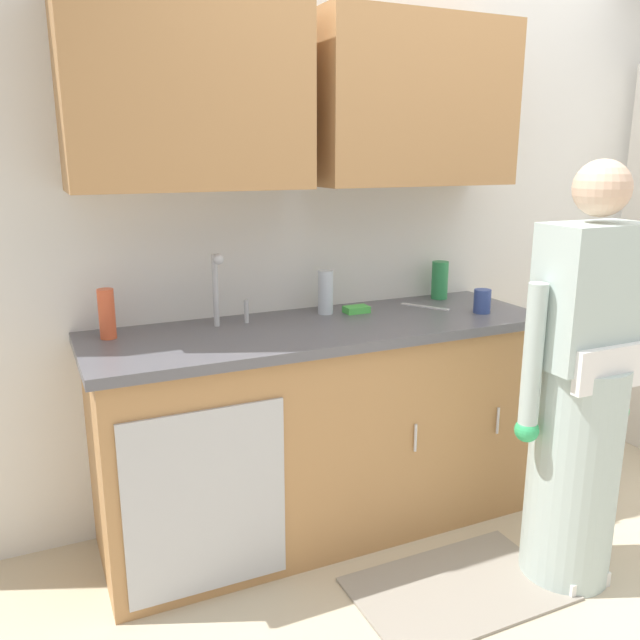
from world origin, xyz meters
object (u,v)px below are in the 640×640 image
Objects in this scene: sink at (237,337)px; cup_by_sink at (482,301)px; bottle_cleaner_spray at (107,314)px; knife_on_counter at (425,307)px; bottle_water_tall at (440,280)px; bottle_dish_liquid at (325,292)px; sponge at (356,309)px; person_at_sink at (579,411)px.

cup_by_sink is at bearing -6.51° from sink.
knife_on_counter is at bearing -2.79° from bottle_cleaner_spray.
bottle_water_tall is at bearing 10.39° from sink.
bottle_dish_liquid is 0.94m from bottle_cleaner_spray.
bottle_dish_liquid is 1.78× the size of sponge.
bottle_cleaner_spray is 1.42m from knife_on_counter.
bottle_dish_liquid reaches higher than knife_on_counter.
cup_by_sink is 0.44× the size of knife_on_counter.
bottle_dish_liquid and bottle_cleaner_spray have the same top height.
bottle_dish_liquid is 1.00× the size of bottle_cleaner_spray.
sponge is at bearing 51.72° from knife_on_counter.
cup_by_sink is at bearing -23.45° from bottle_dish_liquid.
sink is 0.61m from sponge.
sink is 4.69× the size of cup_by_sink.
cup_by_sink is at bearing 89.42° from person_at_sink.
sink is 0.31× the size of person_at_sink.
sponge is (-0.51, 0.24, -0.04)m from cup_by_sink.
person_at_sink is (1.10, -0.74, -0.23)m from sink.
sponge is at bearing 120.81° from person_at_sink.
bottle_water_tall is at bearing 10.35° from sponge.
cup_by_sink is (1.58, -0.27, -0.04)m from bottle_cleaner_spray.
cup_by_sink is (0.00, -0.33, -0.04)m from bottle_water_tall.
bottle_dish_liquid is 0.71m from cup_by_sink.
bottle_water_tall is 0.53m from sponge.
sink is 1.35m from person_at_sink.
bottle_water_tall is at bearing 2.34° from bottle_cleaner_spray.
sink is 2.08× the size of knife_on_counter.
sink reaches higher than sponge.
bottle_dish_liquid is 0.49m from knife_on_counter.
knife_on_counter is (-0.17, 0.20, -0.05)m from cup_by_sink.
sink is 2.55× the size of bottle_dish_liquid.
bottle_dish_liquid is at bearing 48.47° from knife_on_counter.
sponge is (-0.34, 0.04, 0.01)m from knife_on_counter.
person_at_sink is 1.84m from bottle_cleaner_spray.
knife_on_counter is at bearing 101.55° from person_at_sink.
sink is at bearing -169.61° from bottle_water_tall.
bottle_cleaner_spray is 1.78× the size of sponge.
knife_on_counter is at bearing -6.72° from sponge.
bottle_dish_liquid reaches higher than cup_by_sink.
bottle_cleaner_spray reaches higher than sponge.
knife_on_counter is at bearing 131.03° from cup_by_sink.
person_at_sink reaches higher than cup_by_sink.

